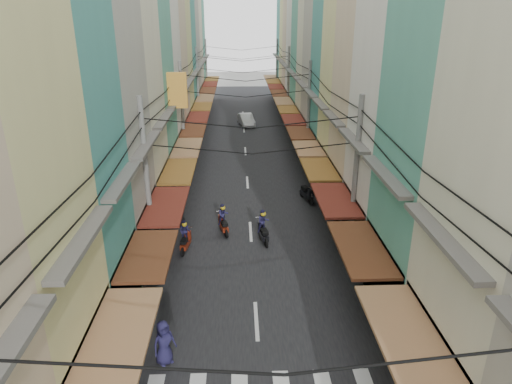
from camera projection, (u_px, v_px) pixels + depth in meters
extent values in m
plane|color=slate|center=(255.00, 293.00, 20.20)|extent=(160.00, 160.00, 0.00)
cube|color=black|center=(246.00, 158.00, 38.78)|extent=(10.00, 80.00, 0.02)
cube|color=gray|center=(169.00, 159.00, 38.53)|extent=(3.00, 80.00, 0.06)
cube|color=gray|center=(322.00, 157.00, 39.01)|extent=(3.00, 80.00, 0.06)
cube|color=black|center=(75.00, 372.00, 13.58)|extent=(1.20, 4.52, 3.20)
cube|color=#986A45|center=(120.00, 332.00, 13.12)|extent=(1.80, 4.33, 0.12)
cube|color=#595651|center=(83.00, 240.00, 11.99)|extent=(0.50, 4.23, 0.15)
cube|color=teal|center=(9.00, 77.00, 14.72)|extent=(6.00, 4.30, 19.25)
cube|color=black|center=(113.00, 287.00, 17.76)|extent=(1.20, 4.13, 3.20)
cube|color=#5A2F19|center=(148.00, 255.00, 17.30)|extent=(1.80, 3.96, 0.12)
cube|color=#595651|center=(123.00, 181.00, 16.17)|extent=(0.50, 3.87, 0.15)
cube|color=#9F9D91|center=(58.00, 41.00, 18.80)|extent=(6.00, 5.14, 20.93)
cube|color=black|center=(137.00, 232.00, 22.15)|extent=(1.20, 4.94, 3.20)
cube|color=maroon|center=(166.00, 206.00, 21.69)|extent=(1.80, 4.73, 0.12)
cube|color=#595651|center=(147.00, 145.00, 20.56)|extent=(0.50, 4.63, 0.15)
cube|color=beige|center=(98.00, 70.00, 24.13)|extent=(6.00, 4.95, 17.43)
cube|color=black|center=(155.00, 194.00, 26.84)|extent=(1.20, 4.75, 3.20)
cube|color=brown|center=(179.00, 171.00, 26.38)|extent=(1.80, 4.56, 0.12)
cube|color=#595651|center=(163.00, 120.00, 25.25)|extent=(0.50, 4.46, 0.15)
cube|color=#52A089|center=(121.00, 70.00, 28.95)|extent=(6.00, 4.99, 16.32)
cube|color=black|center=(167.00, 167.00, 31.46)|extent=(1.20, 4.80, 3.20)
cube|color=#986A45|center=(187.00, 147.00, 31.00)|extent=(1.80, 4.60, 0.12)
cube|color=#595651|center=(175.00, 103.00, 29.87)|extent=(0.50, 4.50, 0.15)
cube|color=silver|center=(132.00, 14.00, 32.22)|extent=(6.00, 4.65, 22.87)
cube|color=black|center=(175.00, 148.00, 35.94)|extent=(1.20, 4.46, 3.20)
cube|color=#5A2F19|center=(193.00, 130.00, 35.48)|extent=(1.80, 4.27, 0.12)
cube|color=#595651|center=(183.00, 91.00, 34.35)|extent=(0.50, 4.18, 0.15)
cube|color=beige|center=(146.00, 29.00, 37.08)|extent=(6.00, 4.89, 20.58)
cube|color=black|center=(182.00, 133.00, 40.37)|extent=(1.20, 4.70, 3.20)
cube|color=maroon|center=(198.00, 117.00, 39.91)|extent=(1.80, 4.50, 0.12)
cube|color=#595651|center=(189.00, 82.00, 38.78)|extent=(0.50, 4.40, 0.15)
cube|color=#DAD288|center=(156.00, 39.00, 41.84)|extent=(6.00, 4.52, 18.44)
cube|color=black|center=(187.00, 121.00, 44.74)|extent=(1.20, 4.34, 3.20)
cube|color=brown|center=(202.00, 107.00, 44.28)|extent=(1.80, 4.16, 0.12)
cube|color=#595651|center=(194.00, 75.00, 43.15)|extent=(0.50, 4.07, 0.15)
cube|color=teal|center=(163.00, 25.00, 45.95)|extent=(6.00, 5.20, 20.63)
cube|color=black|center=(192.00, 111.00, 49.25)|extent=(1.20, 4.99, 3.20)
cube|color=#986A45|center=(205.00, 98.00, 48.79)|extent=(1.80, 4.78, 0.12)
cube|color=#595651|center=(198.00, 69.00, 47.66)|extent=(0.50, 4.68, 0.15)
cube|color=#9F9D91|center=(169.00, 9.00, 50.10)|extent=(6.00, 4.94, 23.70)
cube|color=black|center=(196.00, 102.00, 53.96)|extent=(1.20, 4.74, 3.20)
cube|color=#5A2F19|center=(208.00, 90.00, 53.50)|extent=(1.80, 4.55, 0.12)
cube|color=#595651|center=(201.00, 64.00, 52.37)|extent=(0.50, 4.45, 0.15)
cube|color=beige|center=(176.00, 21.00, 55.17)|extent=(6.00, 4.96, 21.12)
cube|color=black|center=(199.00, 95.00, 58.56)|extent=(1.20, 4.76, 3.20)
cube|color=maroon|center=(210.00, 84.00, 58.10)|extent=(1.80, 4.56, 0.12)
cube|color=#595651|center=(204.00, 60.00, 56.97)|extent=(0.50, 4.46, 0.15)
cube|color=#52A089|center=(181.00, 25.00, 60.04)|extent=(6.00, 5.04, 19.90)
cube|color=black|center=(202.00, 89.00, 63.20)|extent=(1.20, 4.84, 3.20)
cube|color=brown|center=(212.00, 79.00, 62.74)|extent=(1.80, 4.64, 0.12)
cube|color=#595651|center=(206.00, 56.00, 61.61)|extent=(0.50, 4.54, 0.15)
cube|color=brown|center=(177.00, 90.00, 28.61)|extent=(1.20, 0.40, 2.20)
cube|color=black|center=(448.00, 368.00, 13.73)|extent=(1.20, 4.78, 3.20)
cube|color=#986A45|center=(404.00, 331.00, 13.16)|extent=(1.80, 4.58, 0.12)
cube|color=#595651|center=(442.00, 238.00, 12.08)|extent=(0.50, 4.48, 0.15)
cube|color=#52A089|center=(479.00, 133.00, 16.28)|extent=(6.00, 5.03, 15.08)
cube|color=black|center=(394.00, 278.00, 18.38)|extent=(1.20, 4.83, 3.20)
cube|color=#5A2F19|center=(361.00, 248.00, 17.81)|extent=(1.80, 4.63, 0.12)
cube|color=#595651|center=(385.00, 175.00, 16.73)|extent=(0.50, 4.53, 0.15)
cube|color=silver|center=(437.00, 31.00, 19.64)|extent=(6.00, 4.79, 21.66)
cube|color=black|center=(363.00, 225.00, 22.94)|extent=(1.20, 4.60, 3.20)
cube|color=maroon|center=(335.00, 200.00, 22.37)|extent=(1.80, 4.41, 0.12)
cube|color=#595651|center=(353.00, 140.00, 21.29)|extent=(0.50, 4.31, 0.15)
cube|color=beige|center=(399.00, 36.00, 24.13)|extent=(6.00, 4.52, 20.74)
cube|color=black|center=(343.00, 191.00, 27.27)|extent=(1.20, 4.34, 3.20)
cube|color=brown|center=(319.00, 169.00, 26.70)|extent=(1.80, 4.16, 0.12)
cube|color=#595651|center=(333.00, 119.00, 25.62)|extent=(0.50, 4.07, 0.15)
cube|color=#DAD288|center=(371.00, 87.00, 29.37)|extent=(6.00, 4.12, 14.13)
cube|color=black|center=(329.00, 168.00, 31.29)|extent=(1.20, 3.96, 3.20)
cube|color=#986A45|center=(308.00, 149.00, 30.72)|extent=(1.80, 3.79, 0.12)
cube|color=#595651|center=(320.00, 104.00, 29.64)|extent=(0.50, 3.71, 0.15)
cube|color=teal|center=(357.00, 53.00, 32.67)|extent=(6.00, 4.40, 17.68)
cube|color=black|center=(319.00, 150.00, 35.25)|extent=(1.20, 4.23, 3.20)
cube|color=#5A2F19|center=(300.00, 133.00, 34.68)|extent=(1.80, 4.05, 0.12)
cube|color=#595651|center=(310.00, 93.00, 33.60)|extent=(0.50, 3.96, 0.15)
cube|color=#9F9D91|center=(346.00, 16.00, 35.97)|extent=(6.00, 4.64, 22.59)
cube|color=black|center=(310.00, 136.00, 39.45)|extent=(1.20, 4.45, 3.20)
cube|color=maroon|center=(293.00, 120.00, 38.88)|extent=(1.80, 4.26, 0.12)
cube|color=#595651|center=(302.00, 84.00, 37.80)|extent=(0.50, 4.17, 0.15)
cube|color=beige|center=(334.00, 23.00, 40.23)|extent=(6.00, 4.00, 21.25)
cube|color=black|center=(303.00, 124.00, 43.46)|extent=(1.20, 3.84, 3.20)
cube|color=brown|center=(288.00, 110.00, 42.89)|extent=(1.80, 3.68, 0.12)
cube|color=#595651|center=(296.00, 77.00, 41.81)|extent=(0.50, 3.60, 0.15)
cube|color=#52A089|center=(325.00, 16.00, 44.22)|extent=(6.00, 5.01, 22.33)
cube|color=black|center=(297.00, 114.00, 47.65)|extent=(1.20, 4.81, 3.20)
cube|color=#986A45|center=(283.00, 101.00, 47.07)|extent=(1.80, 4.61, 0.12)
cube|color=#595651|center=(290.00, 71.00, 45.99)|extent=(0.50, 4.51, 0.15)
cube|color=silver|center=(316.00, 29.00, 49.34)|extent=(6.00, 5.00, 19.71)
cube|color=black|center=(292.00, 105.00, 52.29)|extent=(1.20, 4.80, 3.20)
cube|color=#5A2F19|center=(279.00, 93.00, 51.72)|extent=(1.80, 4.60, 0.12)
cube|color=#595651|center=(285.00, 66.00, 50.64)|extent=(0.50, 4.50, 0.15)
cube|color=beige|center=(309.00, 40.00, 54.20)|extent=(6.00, 4.32, 16.86)
cube|color=black|center=(288.00, 98.00, 56.62)|extent=(1.20, 4.15, 3.20)
cube|color=maroon|center=(276.00, 87.00, 56.05)|extent=(1.80, 3.97, 0.12)
cube|color=#595651|center=(282.00, 62.00, 54.97)|extent=(0.50, 3.89, 0.15)
cube|color=#DAD288|center=(305.00, 25.00, 57.65)|extent=(6.00, 4.33, 19.96)
cube|color=black|center=(284.00, 92.00, 60.64)|extent=(1.20, 4.16, 3.20)
cube|color=brown|center=(273.00, 82.00, 60.07)|extent=(1.80, 3.99, 0.12)
cube|color=#595651|center=(279.00, 58.00, 58.99)|extent=(0.50, 3.90, 0.15)
cube|color=teal|center=(299.00, 46.00, 62.96)|extent=(6.00, 4.88, 14.34)
cube|color=black|center=(281.00, 87.00, 64.92)|extent=(1.20, 4.68, 3.20)
cube|color=#986A45|center=(271.00, 77.00, 64.35)|extent=(1.80, 4.49, 0.12)
cube|color=#595651|center=(276.00, 55.00, 63.27)|extent=(0.50, 4.39, 0.15)
cylinder|color=slate|center=(147.00, 184.00, 21.29)|extent=(0.26, 0.26, 8.20)
cylinder|color=slate|center=(355.00, 181.00, 21.66)|extent=(0.26, 0.26, 8.20)
cylinder|color=slate|center=(183.00, 116.00, 35.23)|extent=(0.26, 0.26, 8.20)
cylinder|color=slate|center=(309.00, 115.00, 35.60)|extent=(0.26, 0.26, 8.20)
cylinder|color=slate|center=(198.00, 86.00, 49.17)|extent=(0.26, 0.26, 8.20)
cylinder|color=slate|center=(288.00, 86.00, 49.53)|extent=(0.26, 0.26, 8.20)
cylinder|color=slate|center=(206.00, 70.00, 63.10)|extent=(0.26, 0.26, 8.20)
cylinder|color=slate|center=(277.00, 70.00, 63.47)|extent=(0.26, 0.26, 8.20)
imported|color=silver|center=(246.00, 125.00, 49.88)|extent=(4.72, 2.48, 1.58)
imported|color=black|center=(416.00, 282.00, 21.00)|extent=(1.90, 1.22, 1.22)
cylinder|color=black|center=(187.00, 241.00, 24.23)|extent=(0.09, 0.49, 0.49)
cylinder|color=black|center=(185.00, 252.00, 23.09)|extent=(0.09, 0.49, 0.49)
cube|color=maroon|center=(186.00, 244.00, 23.60)|extent=(0.32, 1.08, 0.26)
cube|color=black|center=(185.00, 241.00, 23.28)|extent=(0.30, 0.52, 0.17)
cube|color=maroon|center=(186.00, 236.00, 24.01)|extent=(0.28, 0.26, 0.52)
imported|color=#231F4A|center=(185.00, 242.00, 23.56)|extent=(0.50, 0.35, 1.25)
sphere|color=gold|center=(184.00, 225.00, 23.21)|extent=(0.26, 0.26, 0.26)
cylinder|color=black|center=(262.00, 232.00, 25.19)|extent=(0.10, 0.53, 0.53)
cylinder|color=black|center=(264.00, 243.00, 23.95)|extent=(0.10, 0.53, 0.53)
cube|color=black|center=(263.00, 235.00, 24.51)|extent=(0.35, 1.18, 0.29)
cube|color=black|center=(263.00, 232.00, 24.16)|extent=(0.33, 0.56, 0.18)
cube|color=black|center=(263.00, 226.00, 24.95)|extent=(0.31, 0.29, 0.56)
imported|color=#231F4A|center=(263.00, 232.00, 24.46)|extent=(0.54, 0.38, 1.36)
sphere|color=gold|center=(263.00, 215.00, 24.09)|extent=(0.29, 0.29, 0.29)
cylinder|color=black|center=(224.00, 224.00, 26.13)|extent=(0.10, 0.50, 0.50)
cylinder|color=black|center=(223.00, 234.00, 24.97)|extent=(0.10, 0.50, 0.50)
cube|color=maroon|center=(223.00, 227.00, 25.49)|extent=(0.33, 1.10, 0.27)
cube|color=black|center=(223.00, 224.00, 25.16)|extent=(0.31, 0.53, 0.17)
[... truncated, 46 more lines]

